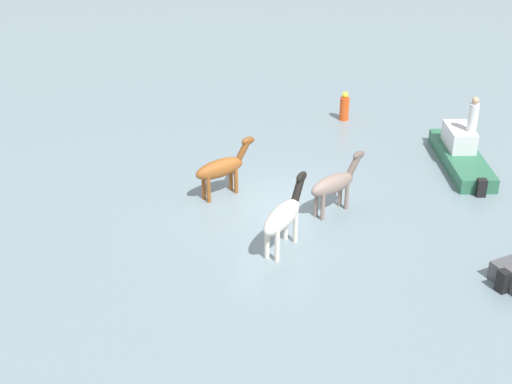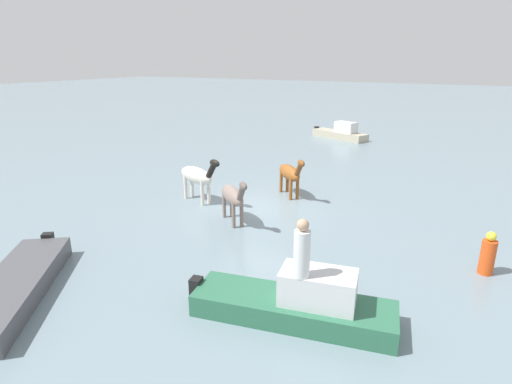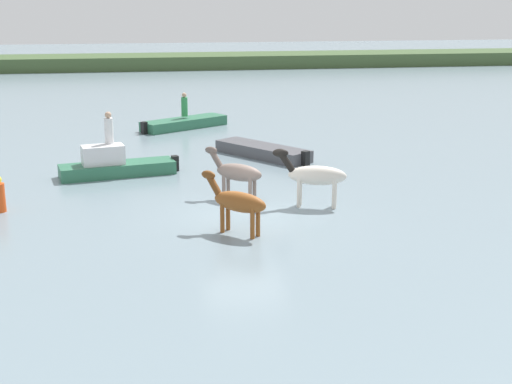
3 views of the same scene
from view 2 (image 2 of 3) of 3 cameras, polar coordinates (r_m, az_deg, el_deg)
The scene contains 9 objects.
ground_plane at distance 15.42m, azimuth 0.52°, elevation -2.03°, with size 168.69×168.69×0.00m, color gray.
horse_chestnut_trailing at distance 16.41m, azimuth 4.67°, elevation 2.56°, with size 1.82×1.73×1.69m.
horse_rear_stallion at distance 13.68m, azimuth -3.13°, elevation -0.58°, with size 1.87×1.63×1.67m.
horse_gray_outer at distance 15.84m, azimuth -7.95°, elevation 2.18°, with size 2.34×1.11×1.83m.
boat_launch_far at distance 9.05m, azimuth 5.57°, elevation -15.23°, with size 4.48×1.98×1.33m.
boat_dinghy_port at distance 29.20m, azimuth 11.44°, elevation 7.74°, with size 4.15×2.45×1.32m.
boat_tender_starboard at distance 11.27m, azimuth -29.87°, elevation -11.46°, with size 3.63×4.30×0.73m.
person_boatman_standing at distance 8.11m, azimuth 6.27°, elevation -7.90°, with size 0.32×0.32×1.19m.
buoy_channel_marker at distance 12.12m, azimuth 29.02°, elevation -7.51°, with size 0.36×0.36×1.14m.
Camera 2 is at (-6.86, 12.78, 5.23)m, focal length 29.38 mm.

